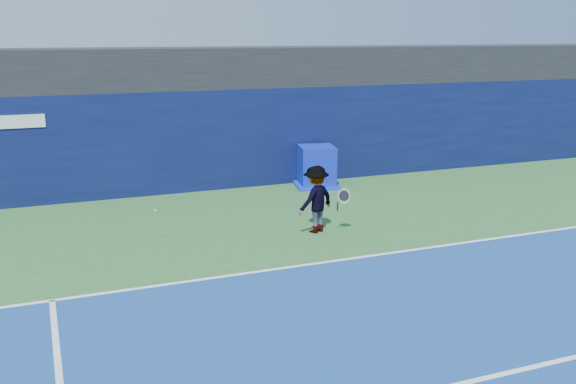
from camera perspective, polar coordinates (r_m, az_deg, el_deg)
name	(u,v)px	position (r m, az deg, el deg)	size (l,w,h in m)	color
ground	(383,325)	(10.79, 8.47, -11.58)	(80.00, 80.00, 0.00)	#2F662D
baseline	(310,264)	(13.26, 1.98, -6.44)	(24.00, 0.10, 0.01)	white
stadium_band	(202,67)	(20.53, -7.61, 10.95)	(36.00, 3.00, 1.20)	black
back_wall_assembly	(213,139)	(19.78, -6.72, 4.74)	(36.00, 1.03, 3.00)	#0B123E
equipment_cart	(317,168)	(19.85, 2.56, 2.14)	(1.56, 1.56, 1.26)	#0C19B2
tennis_player	(316,199)	(15.20, 2.50, -0.64)	(1.33, 0.96, 1.61)	silver
tennis_ball	(156,211)	(14.56, -11.69, -1.62)	(0.06, 0.06, 0.06)	#C2D017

